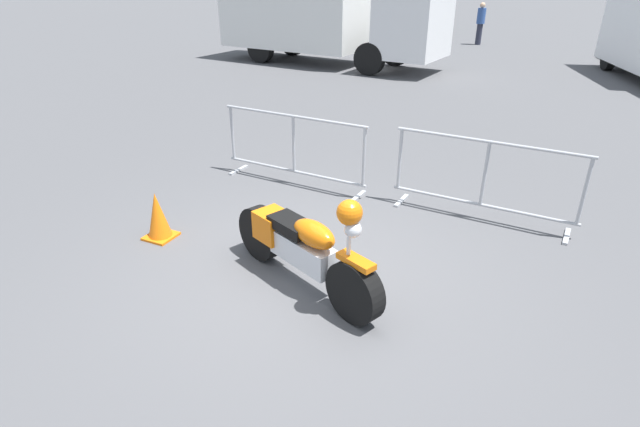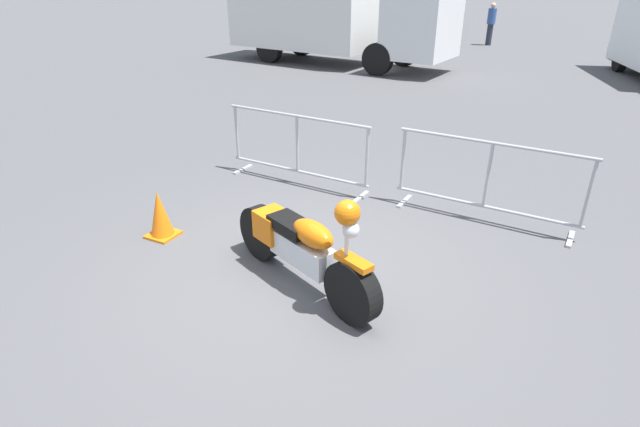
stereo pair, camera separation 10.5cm
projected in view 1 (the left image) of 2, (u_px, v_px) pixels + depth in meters
ground_plane at (304, 276)px, 5.34m from camera, size 120.00×120.00×0.00m
motorcycle at (303, 247)px, 5.00m from camera, size 2.00×0.99×1.19m
crowd_barrier_near at (294, 149)px, 7.40m from camera, size 2.38×0.58×1.07m
crowd_barrier_far at (484, 179)px, 6.33m from camera, size 2.38×0.58×1.07m
box_truck at (318, 13)px, 16.60m from camera, size 7.91×3.13×2.98m
parked_car_blue at (298, 11)px, 29.14m from camera, size 2.33×4.39×1.42m
parked_car_red at (347, 13)px, 27.90m from camera, size 2.25×4.24×1.37m
parked_car_green at (401, 14)px, 26.61m from camera, size 2.49×4.71×1.52m
pedestrian at (481, 22)px, 21.14m from camera, size 0.48×0.48×1.69m
traffic_cone at (158, 216)px, 5.99m from camera, size 0.34×0.34×0.59m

